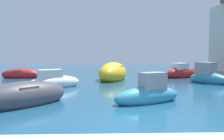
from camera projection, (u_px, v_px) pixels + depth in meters
ground at (140, 126)px, 6.61m from camera, size 80.00×80.00×0.00m
moored_boat_0 at (113, 73)px, 18.96m from camera, size 3.26×5.39×1.86m
moored_boat_2 at (20, 74)px, 20.07m from camera, size 3.31×1.34×1.11m
moored_boat_3 at (148, 94)px, 9.88m from camera, size 3.36×2.29×1.50m
moored_boat_6 at (54, 82)px, 14.30m from camera, size 3.41×2.84×1.37m
moored_boat_7 at (182, 73)px, 20.54m from camera, size 3.86×2.78×1.58m
moored_boat_8 at (23, 97)px, 9.31m from camera, size 3.74×3.85×1.27m
moored_boat_9 at (208, 77)px, 16.56m from camera, size 2.51×3.15×1.73m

